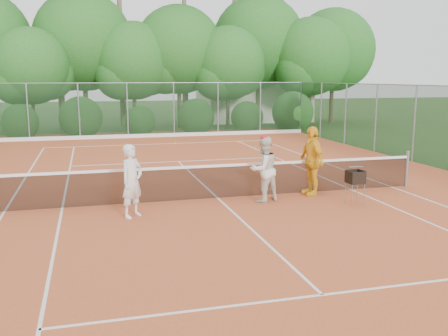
% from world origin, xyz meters
% --- Properties ---
extents(ground, '(120.00, 120.00, 0.00)m').
position_xyz_m(ground, '(0.00, 0.00, 0.00)').
color(ground, '#274B1A').
rests_on(ground, ground).
extents(clay_court, '(18.00, 36.00, 0.02)m').
position_xyz_m(clay_court, '(0.00, 0.00, 0.01)').
color(clay_court, '#C3572D').
rests_on(clay_court, ground).
extents(club_building, '(8.00, 5.00, 3.00)m').
position_xyz_m(club_building, '(9.00, 24.00, 1.50)').
color(club_building, beige).
rests_on(club_building, ground).
extents(tennis_net, '(11.97, 0.10, 1.10)m').
position_xyz_m(tennis_net, '(0.00, 0.00, 0.53)').
color(tennis_net, gray).
rests_on(tennis_net, clay_court).
extents(player_white, '(0.76, 0.74, 1.76)m').
position_xyz_m(player_white, '(-2.43, -1.21, 0.90)').
color(player_white, white).
rests_on(player_white, clay_court).
extents(player_center_grp, '(1.03, 0.93, 1.79)m').
position_xyz_m(player_center_grp, '(1.10, -0.58, 0.90)').
color(player_center_grp, silver).
rests_on(player_center_grp, clay_court).
extents(player_yellow, '(0.56, 1.18, 1.95)m').
position_xyz_m(player_yellow, '(2.67, -0.19, 1.00)').
color(player_yellow, yellow).
rests_on(player_yellow, clay_court).
extents(ball_hopper, '(0.40, 0.40, 0.91)m').
position_xyz_m(ball_hopper, '(3.30, -1.53, 0.74)').
color(ball_hopper, gray).
rests_on(ball_hopper, clay_court).
extents(stray_ball_a, '(0.07, 0.07, 0.07)m').
position_xyz_m(stray_ball_a, '(0.83, 11.92, 0.05)').
color(stray_ball_a, '#BCCE2F').
rests_on(stray_ball_a, clay_court).
extents(stray_ball_b, '(0.07, 0.07, 0.07)m').
position_xyz_m(stray_ball_b, '(-1.93, 10.23, 0.05)').
color(stray_ball_b, '#CFEA36').
rests_on(stray_ball_b, clay_court).
extents(stray_ball_c, '(0.07, 0.07, 0.07)m').
position_xyz_m(stray_ball_c, '(4.31, 9.52, 0.05)').
color(stray_ball_c, '#D2E535').
rests_on(stray_ball_c, clay_court).
extents(court_markings, '(11.03, 23.83, 0.01)m').
position_xyz_m(court_markings, '(0.00, 0.00, 0.02)').
color(court_markings, white).
rests_on(court_markings, clay_court).
extents(fence_back, '(18.07, 0.07, 3.00)m').
position_xyz_m(fence_back, '(0.00, 15.00, 1.52)').
color(fence_back, '#19381E').
rests_on(fence_back, clay_court).
extents(tropical_treeline, '(32.10, 8.49, 15.03)m').
position_xyz_m(tropical_treeline, '(1.43, 20.22, 5.11)').
color(tropical_treeline, brown).
rests_on(tropical_treeline, ground).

